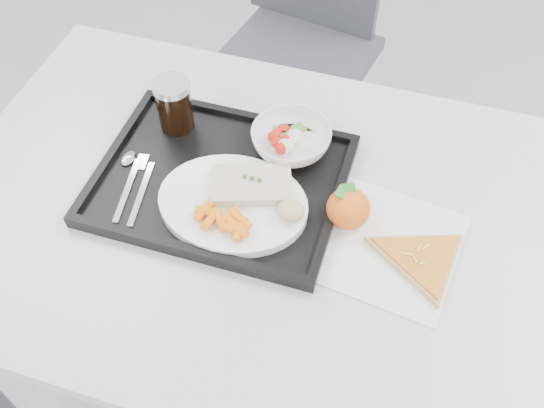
% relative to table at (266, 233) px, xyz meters
% --- Properties ---
extents(table, '(1.20, 0.80, 0.75)m').
position_rel_table_xyz_m(table, '(0.00, 0.00, 0.00)').
color(table, '#B0B0B2').
rests_on(table, ground).
extents(chair, '(0.49, 0.49, 0.93)m').
position_rel_table_xyz_m(chair, '(-0.16, 0.87, -0.15)').
color(chair, '#36353D').
rests_on(chair, ground).
extents(tray, '(0.45, 0.35, 0.03)m').
position_rel_table_xyz_m(tray, '(-0.10, 0.04, 0.08)').
color(tray, black).
rests_on(tray, table).
extents(dinner_plate, '(0.27, 0.27, 0.02)m').
position_rel_table_xyz_m(dinner_plate, '(-0.06, -0.02, 0.09)').
color(dinner_plate, white).
rests_on(dinner_plate, tray).
extents(fish_fillet, '(0.16, 0.13, 0.03)m').
position_rel_table_xyz_m(fish_fillet, '(-0.03, 0.02, 0.11)').
color(fish_fillet, beige).
rests_on(fish_fillet, dinner_plate).
extents(bread_roll, '(0.06, 0.06, 0.03)m').
position_rel_table_xyz_m(bread_roll, '(0.05, -0.02, 0.12)').
color(bread_roll, '#F1CA85').
rests_on(bread_roll, dinner_plate).
extents(salad_bowl, '(0.15, 0.15, 0.05)m').
position_rel_table_xyz_m(salad_bowl, '(0.00, 0.15, 0.11)').
color(salad_bowl, white).
rests_on(salad_bowl, tray).
extents(cola_glass, '(0.07, 0.07, 0.11)m').
position_rel_table_xyz_m(cola_glass, '(-0.23, 0.14, 0.14)').
color(cola_glass, black).
rests_on(cola_glass, tray).
extents(cutlery, '(0.09, 0.17, 0.01)m').
position_rel_table_xyz_m(cutlery, '(-0.25, -0.01, 0.08)').
color(cutlery, silver).
rests_on(cutlery, tray).
extents(napkin, '(0.28, 0.27, 0.00)m').
position_rel_table_xyz_m(napkin, '(0.21, -0.01, 0.07)').
color(napkin, white).
rests_on(napkin, table).
extents(tangerine, '(0.08, 0.08, 0.07)m').
position_rel_table_xyz_m(tangerine, '(0.14, 0.02, 0.10)').
color(tangerine, orange).
rests_on(tangerine, napkin).
extents(pizza_slice, '(0.23, 0.23, 0.02)m').
position_rel_table_xyz_m(pizza_slice, '(0.28, -0.03, 0.08)').
color(pizza_slice, tan).
rests_on(pizza_slice, napkin).
extents(carrot_pile, '(0.11, 0.07, 0.02)m').
position_rel_table_xyz_m(carrot_pile, '(-0.05, -0.07, 0.11)').
color(carrot_pile, orange).
rests_on(carrot_pile, dinner_plate).
extents(salad_contents, '(0.07, 0.09, 0.03)m').
position_rel_table_xyz_m(salad_contents, '(-0.00, 0.14, 0.12)').
color(salad_contents, red).
rests_on(salad_contents, salad_bowl).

